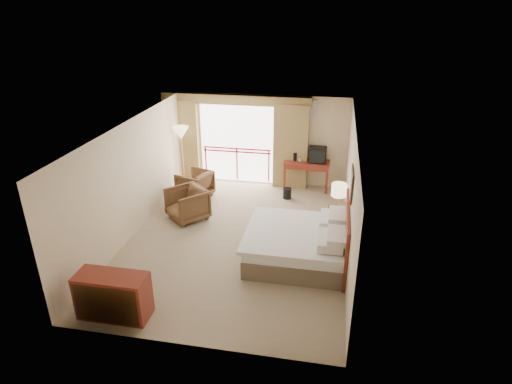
% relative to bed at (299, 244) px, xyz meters
% --- Properties ---
extents(floor, '(7.00, 7.00, 0.00)m').
position_rel_bed_xyz_m(floor, '(-1.50, 0.60, -0.38)').
color(floor, gray).
rests_on(floor, ground).
extents(ceiling, '(7.00, 7.00, 0.00)m').
position_rel_bed_xyz_m(ceiling, '(-1.50, 0.60, 2.32)').
color(ceiling, white).
rests_on(ceiling, wall_back).
extents(wall_back, '(5.00, 0.00, 5.00)m').
position_rel_bed_xyz_m(wall_back, '(-1.50, 4.10, 0.97)').
color(wall_back, beige).
rests_on(wall_back, ground).
extents(wall_front, '(5.00, 0.00, 5.00)m').
position_rel_bed_xyz_m(wall_front, '(-1.50, -2.90, 0.97)').
color(wall_front, beige).
rests_on(wall_front, ground).
extents(wall_left, '(0.00, 7.00, 7.00)m').
position_rel_bed_xyz_m(wall_left, '(-4.00, 0.60, 0.97)').
color(wall_left, beige).
rests_on(wall_left, ground).
extents(wall_right, '(0.00, 7.00, 7.00)m').
position_rel_bed_xyz_m(wall_right, '(1.00, 0.60, 0.97)').
color(wall_right, beige).
rests_on(wall_right, ground).
extents(balcony_door, '(2.40, 0.00, 2.40)m').
position_rel_bed_xyz_m(balcony_door, '(-2.30, 4.08, 0.82)').
color(balcony_door, white).
rests_on(balcony_door, wall_back).
extents(balcony_railing, '(2.09, 0.03, 1.02)m').
position_rel_bed_xyz_m(balcony_railing, '(-2.30, 4.06, 0.44)').
color(balcony_railing, '#B40F10').
rests_on(balcony_railing, wall_back).
extents(curtain_left, '(1.00, 0.26, 2.50)m').
position_rel_bed_xyz_m(curtain_left, '(-3.95, 3.95, 0.87)').
color(curtain_left, olive).
rests_on(curtain_left, wall_back).
extents(curtain_right, '(1.00, 0.26, 2.50)m').
position_rel_bed_xyz_m(curtain_right, '(-0.65, 3.95, 0.87)').
color(curtain_right, olive).
rests_on(curtain_right, wall_back).
extents(valance, '(4.40, 0.22, 0.28)m').
position_rel_bed_xyz_m(valance, '(-2.30, 3.98, 2.17)').
color(valance, olive).
rests_on(valance, wall_back).
extents(hvac_vent, '(0.50, 0.04, 0.50)m').
position_rel_bed_xyz_m(hvac_vent, '(-0.20, 4.07, 1.97)').
color(hvac_vent, silver).
rests_on(hvac_vent, wall_back).
extents(bed, '(2.13, 2.06, 0.97)m').
position_rel_bed_xyz_m(bed, '(0.00, 0.00, 0.00)').
color(bed, brown).
rests_on(bed, floor).
extents(headboard, '(0.06, 2.10, 1.30)m').
position_rel_bed_xyz_m(headboard, '(0.96, 0.00, 0.27)').
color(headboard, maroon).
rests_on(headboard, wall_right).
extents(framed_art, '(0.04, 0.72, 0.60)m').
position_rel_bed_xyz_m(framed_art, '(0.97, 0.00, 1.47)').
color(framed_art, black).
rests_on(framed_art, wall_right).
extents(nightstand, '(0.46, 0.54, 0.64)m').
position_rel_bed_xyz_m(nightstand, '(0.78, 1.24, -0.06)').
color(nightstand, maroon).
rests_on(nightstand, floor).
extents(table_lamp, '(0.36, 0.36, 0.63)m').
position_rel_bed_xyz_m(table_lamp, '(0.78, 1.29, 0.75)').
color(table_lamp, tan).
rests_on(table_lamp, nightstand).
extents(phone, '(0.21, 0.18, 0.08)m').
position_rel_bed_xyz_m(phone, '(0.73, 1.09, 0.30)').
color(phone, black).
rests_on(phone, nightstand).
extents(desk, '(1.33, 0.64, 0.87)m').
position_rel_bed_xyz_m(desk, '(-0.15, 3.90, 0.30)').
color(desk, maroon).
rests_on(desk, floor).
extents(tv, '(0.49, 0.39, 0.45)m').
position_rel_bed_xyz_m(tv, '(0.15, 3.84, 0.71)').
color(tv, black).
rests_on(tv, desk).
extents(coffee_maker, '(0.14, 0.14, 0.25)m').
position_rel_bed_xyz_m(coffee_maker, '(-0.50, 3.85, 0.61)').
color(coffee_maker, black).
rests_on(coffee_maker, desk).
extents(cup, '(0.08, 0.08, 0.09)m').
position_rel_bed_xyz_m(cup, '(-0.35, 3.80, 0.53)').
color(cup, white).
rests_on(cup, desk).
extents(wastebasket, '(0.25, 0.25, 0.30)m').
position_rel_bed_xyz_m(wastebasket, '(-0.61, 3.06, -0.23)').
color(wastebasket, black).
rests_on(wastebasket, floor).
extents(armchair_far, '(1.08, 1.06, 0.77)m').
position_rel_bed_xyz_m(armchair_far, '(-3.21, 2.67, -0.38)').
color(armchair_far, '#4D311C').
rests_on(armchair_far, floor).
extents(armchair_near, '(1.26, 1.26, 0.82)m').
position_rel_bed_xyz_m(armchair_near, '(-2.98, 1.36, -0.38)').
color(armchair_near, '#4D311C').
rests_on(armchair_near, floor).
extents(side_table, '(0.49, 0.49, 0.53)m').
position_rel_bed_xyz_m(side_table, '(-3.40, 2.03, -0.01)').
color(side_table, black).
rests_on(side_table, floor).
extents(book, '(0.16, 0.21, 0.02)m').
position_rel_bed_xyz_m(book, '(-3.40, 2.03, 0.16)').
color(book, white).
rests_on(book, side_table).
extents(floor_lamp, '(0.47, 0.47, 1.82)m').
position_rel_bed_xyz_m(floor_lamp, '(-3.80, 3.43, 1.19)').
color(floor_lamp, tan).
rests_on(floor_lamp, floor).
extents(dresser, '(1.26, 0.53, 0.84)m').
position_rel_bed_xyz_m(dresser, '(-3.04, -2.43, 0.04)').
color(dresser, maroon).
rests_on(dresser, floor).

